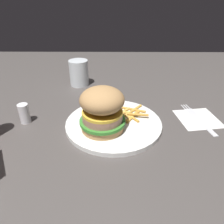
{
  "coord_description": "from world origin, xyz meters",
  "views": [
    {
      "loc": [
        0.47,
        0.0,
        0.32
      ],
      "look_at": [
        -0.02,
        -0.0,
        0.04
      ],
      "focal_mm": 33.91,
      "sensor_mm": 36.0,
      "label": 1
    }
  ],
  "objects_px": {
    "plate": "(112,123)",
    "drink_glass": "(78,74)",
    "fork": "(197,118)",
    "fries_pile": "(129,114)",
    "napkin": "(197,119)",
    "salt_shaker": "(23,113)",
    "sandwich": "(101,109)"
  },
  "relations": [
    {
      "from": "plate",
      "to": "drink_glass",
      "type": "bearing_deg",
      "value": -155.24
    },
    {
      "from": "fork",
      "to": "fries_pile",
      "type": "bearing_deg",
      "value": -89.58
    },
    {
      "from": "napkin",
      "to": "fork",
      "type": "xyz_separation_m",
      "value": [
        -0.0,
        -0.0,
        0.0
      ]
    },
    {
      "from": "napkin",
      "to": "salt_shaker",
      "type": "height_order",
      "value": "salt_shaker"
    },
    {
      "from": "sandwich",
      "to": "fork",
      "type": "distance_m",
      "value": 0.28
    },
    {
      "from": "plate",
      "to": "drink_glass",
      "type": "xyz_separation_m",
      "value": [
        -0.29,
        -0.13,
        0.04
      ]
    },
    {
      "from": "napkin",
      "to": "drink_glass",
      "type": "bearing_deg",
      "value": -123.76
    },
    {
      "from": "fork",
      "to": "drink_glass",
      "type": "height_order",
      "value": "drink_glass"
    },
    {
      "from": "napkin",
      "to": "drink_glass",
      "type": "xyz_separation_m",
      "value": [
        -0.25,
        -0.37,
        0.04
      ]
    },
    {
      "from": "plate",
      "to": "fork",
      "type": "height_order",
      "value": "plate"
    },
    {
      "from": "salt_shaker",
      "to": "plate",
      "type": "bearing_deg",
      "value": 86.52
    },
    {
      "from": "napkin",
      "to": "fork",
      "type": "bearing_deg",
      "value": -168.64
    },
    {
      "from": "plate",
      "to": "salt_shaker",
      "type": "distance_m",
      "value": 0.25
    },
    {
      "from": "fork",
      "to": "napkin",
      "type": "bearing_deg",
      "value": 11.36
    },
    {
      "from": "fries_pile",
      "to": "fork",
      "type": "bearing_deg",
      "value": 90.42
    },
    {
      "from": "napkin",
      "to": "drink_glass",
      "type": "distance_m",
      "value": 0.45
    },
    {
      "from": "sandwich",
      "to": "salt_shaker",
      "type": "xyz_separation_m",
      "value": [
        -0.05,
        -0.22,
        -0.04
      ]
    },
    {
      "from": "napkin",
      "to": "drink_glass",
      "type": "height_order",
      "value": "drink_glass"
    },
    {
      "from": "sandwich",
      "to": "napkin",
      "type": "height_order",
      "value": "sandwich"
    },
    {
      "from": "plate",
      "to": "fries_pile",
      "type": "distance_m",
      "value": 0.06
    },
    {
      "from": "napkin",
      "to": "fork",
      "type": "relative_size",
      "value": 0.64
    },
    {
      "from": "sandwich",
      "to": "salt_shaker",
      "type": "relative_size",
      "value": 2.11
    },
    {
      "from": "plate",
      "to": "napkin",
      "type": "distance_m",
      "value": 0.24
    },
    {
      "from": "fork",
      "to": "drink_glass",
      "type": "relative_size",
      "value": 1.82
    },
    {
      "from": "fries_pile",
      "to": "fork",
      "type": "relative_size",
      "value": 0.61
    },
    {
      "from": "fries_pile",
      "to": "napkin",
      "type": "height_order",
      "value": "fries_pile"
    },
    {
      "from": "plate",
      "to": "sandwich",
      "type": "xyz_separation_m",
      "value": [
        0.03,
        -0.03,
        0.06
      ]
    },
    {
      "from": "sandwich",
      "to": "salt_shaker",
      "type": "distance_m",
      "value": 0.23
    },
    {
      "from": "sandwich",
      "to": "fries_pile",
      "type": "distance_m",
      "value": 0.11
    },
    {
      "from": "fries_pile",
      "to": "sandwich",
      "type": "bearing_deg",
      "value": -48.29
    },
    {
      "from": "sandwich",
      "to": "fork",
      "type": "bearing_deg",
      "value": 104.18
    },
    {
      "from": "plate",
      "to": "fries_pile",
      "type": "relative_size",
      "value": 2.43
    }
  ]
}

